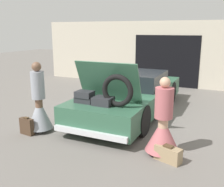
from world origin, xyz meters
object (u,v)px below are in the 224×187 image
Objects in this scene: suitcase_beside_left_person at (27,126)px; suitcase_beside_right_person at (168,154)px; person_left at (39,107)px; person_right at (163,128)px; car at (131,95)px.

suitcase_beside_right_person is at bearing 1.64° from suitcase_beside_left_person.
person_left is 3.12× the size of suitcase_beside_right_person.
person_right reaches higher than suitcase_beside_right_person.
car is 2.75m from person_left.
suitcase_beside_left_person is at bearing -15.40° from person_left.
suitcase_beside_left_person is at bearing -178.36° from suitcase_beside_right_person.
suitcase_beside_right_person is at bearing -145.92° from person_right.
person_right is (3.01, 0.05, -0.06)m from person_left.
suitcase_beside_right_person is (0.18, -0.26, -0.40)m from person_right.
person_right is at bearing 102.61° from person_left.
person_left reaches higher than suitcase_beside_right_person.
person_left is 3.01m from person_right.
car is 2.98× the size of person_left.
car is at bearing 158.33° from person_left.
person_right is 2.86× the size of suitcase_beside_right_person.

